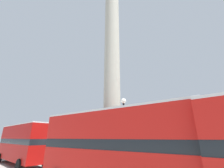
# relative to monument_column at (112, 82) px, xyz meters

# --- Properties ---
(monument_column) EXTENTS (5.55, 5.55, 25.64)m
(monument_column) POSITION_rel_monument_column_xyz_m (0.00, 0.00, 0.00)
(monument_column) COLOR #A39E8E
(monument_column) RESTS_ON ground_plane
(bus_a) EXTENTS (10.39, 3.23, 4.32)m
(bus_a) POSITION_rel_monument_column_xyz_m (-9.82, -4.34, -6.45)
(bus_a) COLOR #A80F0C
(bus_a) RESTS_ON ground_plane
(bus_c) EXTENTS (10.37, 3.26, 4.47)m
(bus_c) POSITION_rel_monument_column_xyz_m (3.91, -4.70, -6.37)
(bus_c) COLOR red
(bus_c) RESTS_ON ground_plane
(equestrian_statue) EXTENTS (3.61, 2.92, 6.55)m
(equestrian_statue) POSITION_rel_monument_column_xyz_m (8.50, 5.53, -6.84)
(equestrian_statue) COLOR #A39E8E
(equestrian_statue) RESTS_ON ground_plane
(street_lamp) EXTENTS (0.42, 0.42, 5.85)m
(street_lamp) POSITION_rel_monument_column_xyz_m (3.28, -2.52, -5.59)
(street_lamp) COLOR black
(street_lamp) RESTS_ON ground_plane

